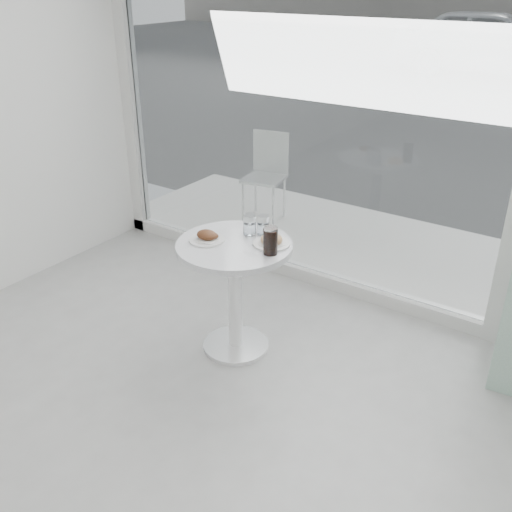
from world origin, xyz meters
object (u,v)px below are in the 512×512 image
Objects in this scene: car_white at (491,42)px; water_tumbler_b at (263,226)px; main_table at (235,275)px; plate_fritter at (208,237)px; water_tumbler_a at (250,226)px; patio_chair at (267,170)px; cola_glass at (270,241)px; plate_donut at (272,241)px.

car_white is 36.08× the size of water_tumbler_b.
water_tumbler_b reaches higher than main_table.
water_tumbler_a reaches higher than plate_fritter.
cola_glass reaches higher than patio_chair.
water_tumbler_b reaches higher than plate_fritter.
cola_glass reaches higher than plate_fritter.
water_tumbler_a is (-0.00, 0.17, 0.28)m from main_table.
cola_glass reaches higher than water_tumbler_b.
water_tumbler_b is (1.72, -12.36, 0.06)m from car_white.
cola_glass is (0.19, -0.21, 0.03)m from water_tumbler_b.
cola_glass is (0.42, 0.07, 0.05)m from plate_fritter.
car_white is 20.45× the size of plate_fritter.
car_white is 19.57× the size of plate_donut.
water_tumbler_a is at bearing 166.02° from plate_donut.
plate_fritter is 0.96× the size of plate_donut.
water_tumbler_b is 0.75× the size of cola_glass.
patio_chair is 2.33m from cola_glass.
cola_glass reaches higher than water_tumbler_a.
water_tumbler_a is at bearing 90.27° from main_table.
water_tumbler_a is 0.08m from water_tumbler_b.
water_tumbler_b is at bearing 132.44° from cola_glass.
car_white is 27.10× the size of cola_glass.
patio_chair is at bearing 113.59° from plate_fritter.
water_tumbler_a is 1.05× the size of water_tumbler_b.
car_white is at bearing 96.73° from plate_fritter.
patio_chair reaches higher than plate_donut.
patio_chair is 6.77× the size of water_tumbler_b.
water_tumbler_a reaches higher than main_table.
patio_chair is 2.05m from water_tumbler_b.
patio_chair is 5.09× the size of cola_glass.
main_table is 2.18m from patio_chair.
car_white is 12.48m from water_tumbler_b.
plate_fritter is 0.43m from cola_glass.
main_table is at bearing -73.52° from patio_chair.
cola_glass is at bearing -60.23° from plate_donut.
water_tumbler_b is at bearing -176.51° from car_white.
car_white is at bearing 97.46° from main_table.
plate_fritter is (1.49, -12.65, 0.03)m from car_white.
car_white reaches higher than cola_glass.
car_white reaches higher than water_tumbler_b.
plate_donut is at bearing 27.24° from plate_fritter.
water_tumbler_a reaches higher than plate_donut.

